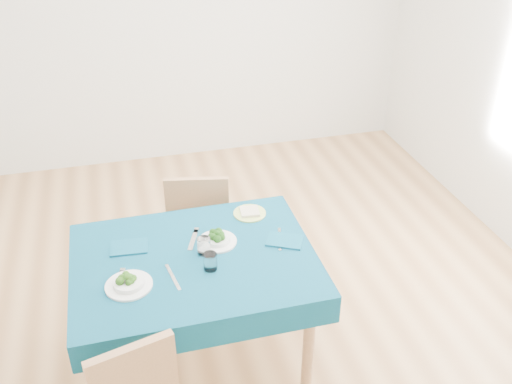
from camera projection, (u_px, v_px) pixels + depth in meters
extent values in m
cube|color=#A17143|center=(256.00, 303.00, 3.76)|extent=(4.00, 4.50, 0.02)
cube|color=silver|center=(189.00, 13.00, 4.92)|extent=(4.00, 0.02, 2.70)
cube|color=#073B52|center=(198.00, 313.00, 3.13)|extent=(1.24, 0.94, 0.76)
cube|color=#986D47|center=(200.00, 212.00, 3.79)|extent=(0.47, 0.50, 0.99)
cube|color=silver|center=(118.00, 283.00, 2.76)|extent=(0.08, 0.19, 0.00)
cube|color=silver|center=(173.00, 277.00, 2.80)|extent=(0.05, 0.22, 0.00)
cube|color=silver|center=(193.00, 240.00, 3.07)|extent=(0.09, 0.19, 0.00)
cube|color=silver|center=(280.00, 239.00, 3.07)|extent=(0.07, 0.21, 0.00)
cube|color=navy|center=(129.00, 247.00, 3.00)|extent=(0.20, 0.15, 0.01)
cube|color=navy|center=(285.00, 241.00, 3.05)|extent=(0.23, 0.20, 0.01)
cylinder|color=white|center=(204.00, 246.00, 2.95)|extent=(0.07, 0.07, 0.09)
cylinder|color=white|center=(210.00, 262.00, 2.83)|extent=(0.07, 0.07, 0.09)
cylinder|color=#BAD166|center=(250.00, 213.00, 3.28)|extent=(0.19, 0.19, 0.01)
cube|color=beige|center=(250.00, 211.00, 3.28)|extent=(0.12, 0.12, 0.02)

